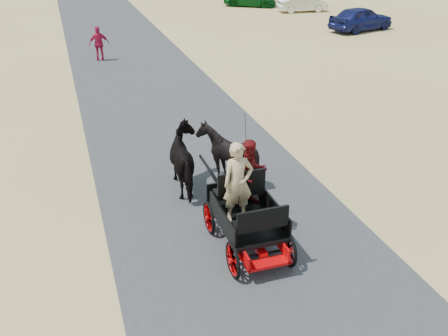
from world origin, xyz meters
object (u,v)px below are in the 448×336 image
object	(u,v)px
horse_right	(227,155)
pedestrian	(99,44)
car_a	(361,19)
car_b	(303,3)
horse_left	(188,160)
carriage	(247,232)

from	to	relation	value
horse_right	pedestrian	world-z (taller)	pedestrian
car_a	car_b	world-z (taller)	car_a
horse_left	horse_right	xyz separation A→B (m)	(1.10, 0.00, 0.00)
car_a	horse_left	bearing A→B (deg)	122.42
horse_left	horse_right	bearing A→B (deg)	-180.00
carriage	pedestrian	bearing A→B (deg)	94.61
carriage	car_b	xyz separation A→B (m)	(15.09, 27.79, 0.27)
pedestrian	car_a	xyz separation A→B (m)	(16.85, 2.42, -0.09)
horse_left	car_b	distance (m)	29.31
car_a	car_b	distance (m)	7.75
horse_right	car_a	bearing A→B (deg)	-131.12
carriage	pedestrian	distance (m)	17.68
horse_right	car_b	world-z (taller)	horse_right
horse_left	car_b	bearing A→B (deg)	-122.24
carriage	pedestrian	world-z (taller)	pedestrian
pedestrian	car_b	size ratio (longest dim) A/B	0.45
horse_right	car_b	xyz separation A→B (m)	(14.54, 24.79, -0.22)
carriage	car_a	distance (m)	25.30
pedestrian	car_a	size ratio (longest dim) A/B	0.38
horse_right	car_b	bearing A→B (deg)	-120.39
pedestrian	car_a	world-z (taller)	pedestrian
car_b	horse_left	bearing A→B (deg)	152.04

